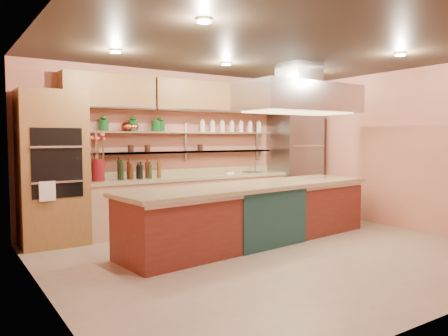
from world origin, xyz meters
TOP-DOWN VIEW (x-y plane):
  - floor at (0.00, 0.00)m, footprint 6.00×5.00m
  - ceiling at (0.00, 0.00)m, footprint 6.00×5.00m
  - wall_back at (0.00, 2.50)m, footprint 6.00×0.04m
  - wall_left at (-3.00, 0.00)m, footprint 0.04×5.00m
  - wall_right at (3.00, 0.00)m, footprint 0.04×5.00m
  - oven_stack at (-2.45, 2.18)m, footprint 0.95×0.64m
  - refrigerator at (2.35, 2.14)m, footprint 0.95×0.72m
  - back_counter at (-0.05, 2.20)m, footprint 3.84×0.64m
  - wall_shelf_lower at (-0.05, 2.37)m, footprint 3.60×0.26m
  - wall_shelf_upper at (-0.05, 2.37)m, footprint 3.60×0.26m
  - upper_cabinets at (0.00, 2.32)m, footprint 4.60×0.36m
  - range_hood at (1.05, 0.66)m, footprint 2.00×1.00m
  - ceiling_downlights at (0.00, 0.20)m, footprint 4.00×2.80m
  - island at (0.15, 0.66)m, footprint 4.38×1.39m
  - flower_vase at (-1.78, 2.15)m, footprint 0.21×0.21m
  - oil_bottle_cluster at (-1.09, 2.15)m, footprint 0.80×0.36m
  - kitchen_scale at (0.70, 2.15)m, footprint 0.17×0.14m
  - bar_faucet at (1.39, 2.25)m, footprint 0.04×0.04m
  - copper_kettle at (-1.21, 2.37)m, footprint 0.23×0.23m
  - green_canister at (-0.68, 2.37)m, footprint 0.18×0.18m

SIDE VIEW (x-z plane):
  - floor at x=0.00m, z-range -0.02..0.00m
  - island at x=0.15m, z-range 0.00..0.90m
  - back_counter at x=-0.05m, z-range 0.00..0.93m
  - kitchen_scale at x=0.70m, z-range 0.93..1.01m
  - bar_faucet at x=1.39m, z-range 0.93..1.17m
  - refrigerator at x=2.35m, z-range 0.00..2.10m
  - oil_bottle_cluster at x=-1.09m, z-range 0.93..1.18m
  - flower_vase at x=-1.78m, z-range 0.93..1.28m
  - oven_stack at x=-2.45m, z-range 0.00..2.30m
  - wall_shelf_lower at x=-0.05m, z-range 1.34..1.36m
  - wall_back at x=0.00m, z-range 0.00..2.80m
  - wall_left at x=-3.00m, z-range 0.00..2.80m
  - wall_right at x=3.00m, z-range 0.00..2.80m
  - wall_shelf_upper at x=-0.05m, z-range 1.69..1.71m
  - copper_kettle at x=-1.21m, z-range 1.71..1.87m
  - green_canister at x=-0.68m, z-range 1.71..1.90m
  - range_hood at x=1.05m, z-range 2.02..2.48m
  - upper_cabinets at x=0.00m, z-range 2.08..2.62m
  - ceiling_downlights at x=0.00m, z-range 2.76..2.78m
  - ceiling at x=0.00m, z-range 2.79..2.81m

